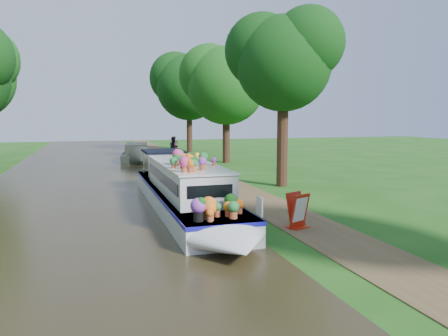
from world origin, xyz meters
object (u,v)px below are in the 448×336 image
at_px(pedestrian_dark, 174,148).
at_px(pedestrian_pink, 175,146).
at_px(plant_boat, 186,190).
at_px(sandwich_board, 298,212).
at_px(second_boat, 137,154).

bearing_deg(pedestrian_dark, pedestrian_pink, 46.27).
distance_m(plant_boat, pedestrian_pink, 23.25).
height_order(sandwich_board, pedestrian_pink, pedestrian_pink).
relative_size(second_boat, pedestrian_pink, 4.12).
height_order(plant_boat, second_boat, plant_boat).
bearing_deg(pedestrian_pink, plant_boat, -120.14).
distance_m(plant_boat, sandwich_board, 4.50).
bearing_deg(sandwich_board, pedestrian_dark, 64.80).
height_order(pedestrian_pink, pedestrian_dark, pedestrian_dark).
relative_size(plant_boat, sandwich_board, 11.97).
distance_m(second_boat, pedestrian_dark, 3.53).
relative_size(second_boat, pedestrian_dark, 4.10).
height_order(plant_boat, pedestrian_pink, plant_boat).
relative_size(sandwich_board, pedestrian_dark, 0.61).
bearing_deg(pedestrian_dark, sandwich_board, -121.87).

